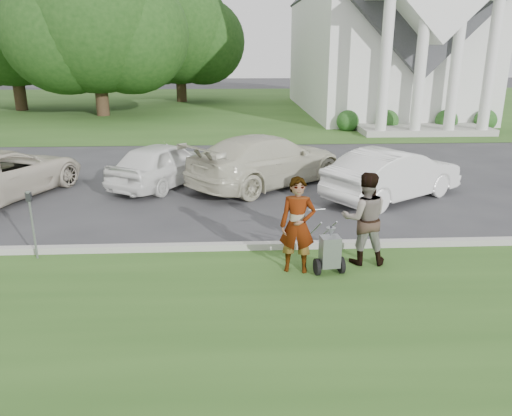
{
  "coord_description": "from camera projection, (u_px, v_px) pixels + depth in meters",
  "views": [
    {
      "loc": [
        -0.28,
        -8.88,
        3.94
      ],
      "look_at": [
        0.16,
        0.0,
        1.07
      ],
      "focal_mm": 35.0,
      "sensor_mm": 36.0,
      "label": 1
    }
  ],
  "objects": [
    {
      "name": "ground",
      "position": [
        248.0,
        261.0,
        9.67
      ],
      "size": [
        120.0,
        120.0,
        0.0
      ],
      "primitive_type": "plane",
      "color": "#333335",
      "rests_on": "ground"
    },
    {
      "name": "grass_strip",
      "position": [
        255.0,
        350.0,
        6.82
      ],
      "size": [
        80.0,
        7.0,
        0.01
      ],
      "primitive_type": "cube",
      "color": "#2B4F1B",
      "rests_on": "ground"
    },
    {
      "name": "church_lawn",
      "position": [
        235.0,
        106.0,
        35.33
      ],
      "size": [
        80.0,
        30.0,
        0.01
      ],
      "primitive_type": "cube",
      "color": "#2B4F1B",
      "rests_on": "ground"
    },
    {
      "name": "curb",
      "position": [
        247.0,
        246.0,
        10.17
      ],
      "size": [
        80.0,
        0.18,
        0.15
      ],
      "primitive_type": "cube",
      "color": "#9E9E93",
      "rests_on": "ground"
    },
    {
      "name": "church",
      "position": [
        382.0,
        13.0,
        30.24
      ],
      "size": [
        9.19,
        19.0,
        24.1
      ],
      "color": "white",
      "rests_on": "ground"
    },
    {
      "name": "tree_left",
      "position": [
        95.0,
        26.0,
        28.62
      ],
      "size": [
        10.63,
        8.4,
        9.71
      ],
      "color": "#332316",
      "rests_on": "ground"
    },
    {
      "name": "tree_far",
      "position": [
        9.0,
        18.0,
        31.01
      ],
      "size": [
        11.64,
        9.2,
        10.73
      ],
      "color": "#332316",
      "rests_on": "ground"
    },
    {
      "name": "tree_back",
      "position": [
        179.0,
        36.0,
        36.53
      ],
      "size": [
        9.61,
        7.6,
        8.89
      ],
      "color": "#332316",
      "rests_on": "ground"
    },
    {
      "name": "striping_cart",
      "position": [
        330.0,
        252.0,
        8.99
      ],
      "size": [
        0.56,
        1.09,
        0.97
      ],
      "rotation": [
        0.0,
        0.0,
        0.13
      ],
      "color": "black",
      "rests_on": "ground"
    },
    {
      "name": "person_left",
      "position": [
        297.0,
        226.0,
        8.95
      ],
      "size": [
        0.71,
        0.53,
        1.77
      ],
      "primitive_type": "imported",
      "rotation": [
        0.0,
        0.0,
        -0.18
      ],
      "color": "#999999",
      "rests_on": "ground"
    },
    {
      "name": "person_right",
      "position": [
        364.0,
        219.0,
        9.31
      ],
      "size": [
        0.91,
        0.73,
        1.77
      ],
      "primitive_type": "imported",
      "rotation": [
        0.0,
        0.0,
        3.07
      ],
      "color": "#999999",
      "rests_on": "ground"
    },
    {
      "name": "parking_meter_near",
      "position": [
        32.0,
        217.0,
        9.49
      ],
      "size": [
        0.1,
        0.09,
        1.37
      ],
      "color": "gray",
      "rests_on": "ground"
    },
    {
      "name": "car_a",
      "position": [
        3.0,
        173.0,
        13.62
      ],
      "size": [
        3.81,
        5.23,
        1.32
      ],
      "primitive_type": "imported",
      "rotation": [
        0.0,
        0.0,
        2.76
      ],
      "color": "beige",
      "rests_on": "ground"
    },
    {
      "name": "car_b",
      "position": [
        164.0,
        164.0,
        14.76
      ],
      "size": [
        3.3,
        4.13,
        1.32
      ],
      "primitive_type": "imported",
      "rotation": [
        0.0,
        0.0,
        2.61
      ],
      "color": "white",
      "rests_on": "ground"
    },
    {
      "name": "car_c",
      "position": [
        267.0,
        160.0,
        14.78
      ],
      "size": [
        5.36,
        4.91,
        1.51
      ],
      "primitive_type": "imported",
      "rotation": [
        0.0,
        0.0,
        2.25
      ],
      "color": "beige",
      "rests_on": "ground"
    },
    {
      "name": "car_d",
      "position": [
        393.0,
        174.0,
        13.42
      ],
      "size": [
        4.29,
        3.49,
        1.37
      ],
      "primitive_type": "imported",
      "rotation": [
        0.0,
        0.0,
        2.15
      ],
      "color": "silver",
      "rests_on": "ground"
    }
  ]
}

